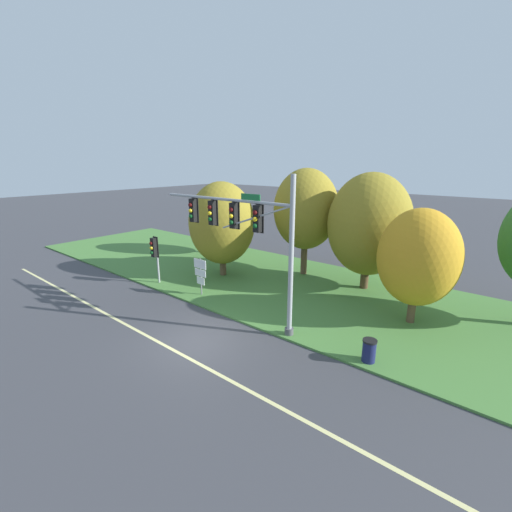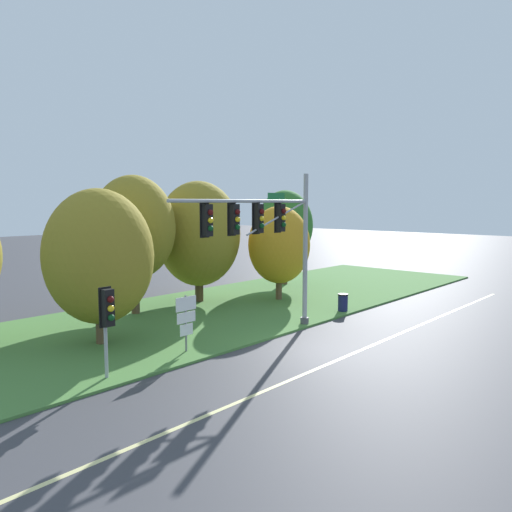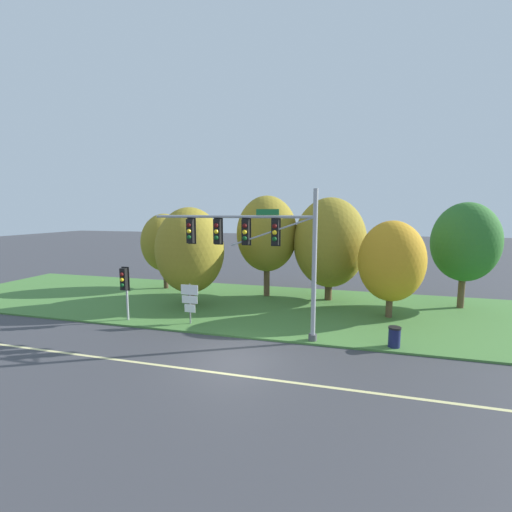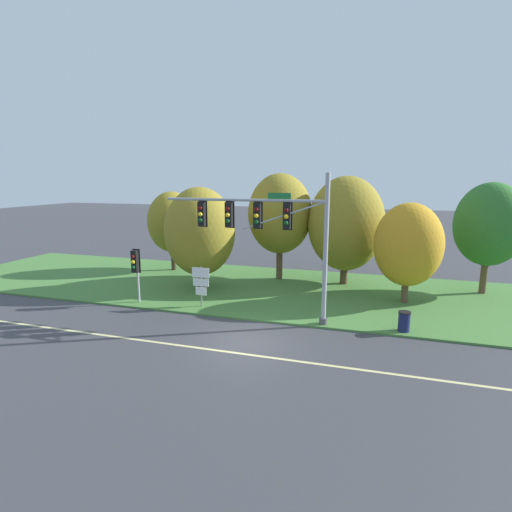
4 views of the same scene
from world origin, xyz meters
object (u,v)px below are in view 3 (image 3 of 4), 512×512
at_px(tree_nearest_road, 165,243).
at_px(trash_bin, 394,337).
at_px(tree_behind_signpost, 267,234).
at_px(traffic_signal_mast, 257,243).
at_px(pedestrian_signal_near_kerb, 124,282).
at_px(tree_left_of_mast, 190,250).
at_px(route_sign_post, 190,299).
at_px(tree_tall_centre, 391,261).
at_px(tree_mid_verge, 330,243).
at_px(tree_right_far, 465,242).

bearing_deg(tree_nearest_road, trash_bin, -26.60).
bearing_deg(tree_nearest_road, tree_behind_signpost, -1.98).
height_order(traffic_signal_mast, trash_bin, traffic_signal_mast).
distance_m(pedestrian_signal_near_kerb, tree_behind_signpost, 10.22).
distance_m(pedestrian_signal_near_kerb, tree_left_of_mast, 4.70).
bearing_deg(tree_nearest_road, route_sign_post, -52.51).
height_order(route_sign_post, tree_tall_centre, tree_tall_centre).
distance_m(pedestrian_signal_near_kerb, route_sign_post, 3.82).
distance_m(tree_behind_signpost, tree_mid_verge, 4.44).
distance_m(traffic_signal_mast, trash_bin, 7.63).
bearing_deg(tree_nearest_road, traffic_signal_mast, -40.24).
bearing_deg(tree_behind_signpost, trash_bin, -45.04).
height_order(tree_behind_signpost, tree_tall_centre, tree_behind_signpost).
xyz_separation_m(tree_left_of_mast, tree_tall_centre, (12.27, 0.61, -0.33)).
relative_size(tree_nearest_road, tree_left_of_mast, 0.93).
bearing_deg(traffic_signal_mast, trash_bin, 1.47).
distance_m(route_sign_post, tree_mid_verge, 10.38).
xyz_separation_m(pedestrian_signal_near_kerb, route_sign_post, (3.70, 0.48, -0.83)).
bearing_deg(tree_behind_signpost, pedestrian_signal_near_kerb, -129.23).
height_order(tree_behind_signpost, tree_mid_verge, tree_behind_signpost).
distance_m(traffic_signal_mast, tree_mid_verge, 8.51).
relative_size(route_sign_post, tree_mid_verge, 0.31).
bearing_deg(traffic_signal_mast, route_sign_post, 169.52).
bearing_deg(tree_nearest_road, tree_mid_verge, -1.45).
height_order(pedestrian_signal_near_kerb, trash_bin, pedestrian_signal_near_kerb).
distance_m(tree_nearest_road, tree_mid_verge, 12.78).
distance_m(traffic_signal_mast, tree_tall_centre, 8.34).
bearing_deg(tree_right_far, trash_bin, -121.65).
xyz_separation_m(tree_left_of_mast, tree_mid_verge, (8.63, 3.70, 0.37)).
relative_size(traffic_signal_mast, tree_mid_verge, 1.18).
bearing_deg(route_sign_post, tree_right_far, 25.78).
distance_m(tree_tall_centre, trash_bin, 5.46).
xyz_separation_m(tree_nearest_road, tree_mid_verge, (12.77, -0.32, 0.33)).
xyz_separation_m(route_sign_post, trash_bin, (10.39, -0.57, -0.91)).
height_order(tree_left_of_mast, tree_tall_centre, tree_left_of_mast).
bearing_deg(tree_behind_signpost, tree_right_far, 0.71).
height_order(tree_mid_verge, tree_tall_centre, tree_mid_verge).
bearing_deg(trash_bin, route_sign_post, 176.84).
xyz_separation_m(tree_nearest_road, tree_left_of_mast, (4.15, -4.03, -0.04)).
height_order(traffic_signal_mast, pedestrian_signal_near_kerb, traffic_signal_mast).
relative_size(pedestrian_signal_near_kerb, tree_tall_centre, 0.55).
xyz_separation_m(pedestrian_signal_near_kerb, tree_nearest_road, (-2.07, 8.00, 1.44)).
distance_m(tree_right_far, trash_bin, 10.06).
distance_m(route_sign_post, tree_tall_centre, 11.57).
bearing_deg(tree_tall_centre, traffic_signal_mast, -144.02).
xyz_separation_m(traffic_signal_mast, tree_right_far, (11.30, 8.12, -0.43)).
xyz_separation_m(tree_right_far, trash_bin, (-4.91, -7.96, -3.72)).
relative_size(pedestrian_signal_near_kerb, tree_mid_verge, 0.43).
bearing_deg(pedestrian_signal_near_kerb, tree_left_of_mast, 62.36).
bearing_deg(pedestrian_signal_near_kerb, trash_bin, -0.36).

